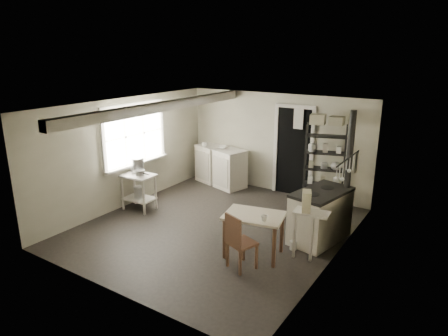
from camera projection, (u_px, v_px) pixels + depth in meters
The scene contains 31 objects.
floor at pixel (215, 227), 7.56m from camera, with size 5.00×5.00×0.00m, color black.
ceiling at pixel (215, 106), 6.91m from camera, with size 5.00×5.00×0.00m, color beige.
wall_back at pixel (276, 143), 9.24m from camera, with size 4.50×0.02×2.30m, color #B9B49E.
wall_front at pixel (107, 215), 5.23m from camera, with size 4.50×0.02×2.30m, color #B9B49E.
wall_left at pixel (127, 152), 8.42m from camera, with size 0.02×5.00×2.30m, color #B9B49E.
wall_right at pixel (337, 193), 6.06m from camera, with size 0.02×5.00×2.30m, color #B9B49E.
window at pixel (134, 135), 8.46m from camera, with size 0.12×1.76×1.28m, color silver, non-canonical shape.
doorway at pixel (293, 152), 9.02m from camera, with size 0.96×0.10×2.08m, color silver, non-canonical shape.
ceiling_beam at pixel (162, 106), 7.57m from camera, with size 0.18×5.00×0.18m, color silver, non-canonical shape.
wallpaper_panel at pixel (336, 193), 6.06m from camera, with size 0.01×5.00×2.30m, color beige, non-canonical shape.
utensil_rail at pixel (347, 158), 6.45m from camera, with size 0.06×1.20×0.44m, color silver, non-canonical shape.
prep_table at pixel (139, 191), 8.32m from camera, with size 0.66×0.47×0.76m, color silver, non-canonical shape.
stockpot at pixel (137, 165), 8.28m from camera, with size 0.27×0.27×0.30m, color silver.
saucepan at pixel (140, 173), 8.06m from camera, with size 0.19×0.19×0.11m, color silver.
bucket at pixel (139, 192), 8.29m from camera, with size 0.22×0.22×0.24m, color silver.
base_cabinets at pixel (221, 166), 9.88m from camera, with size 1.42×0.61×0.93m, color silver, non-canonical shape.
mixing_bowl at pixel (222, 147), 9.70m from camera, with size 0.29×0.29×0.07m, color white.
counter_cup at pixel (204, 145), 9.83m from camera, with size 0.13×0.13×0.10m, color white.
shelf_rack at pixel (324, 163), 8.38m from camera, with size 0.84×0.33×1.76m, color black, non-canonical shape.
shelf_jar at pixel (312, 142), 8.39m from camera, with size 0.09×0.09×0.20m, color white.
storage_box_a at pixel (318, 112), 8.13m from camera, with size 0.30×0.26×0.20m, color #BFBA9A.
storage_box_b at pixel (337, 114), 8.02m from camera, with size 0.27×0.25×0.18m, color #BFBA9A.
stove at pixel (320, 217), 6.95m from camera, with size 0.64×1.16×0.91m, color silver, non-canonical shape.
stovepipe at pixel (350, 150), 6.82m from camera, with size 0.11×0.11×1.36m, color black, non-canonical shape.
side_ledge at pixel (310, 236), 6.25m from camera, with size 0.55×0.29×0.84m, color silver, non-canonical shape.
oats_box at pixel (306, 201), 6.11m from camera, with size 0.13×0.22×0.33m, color #BFBA9A.
work_table at pixel (254, 234), 6.45m from camera, with size 0.94×0.66×0.71m, color beige, non-canonical shape.
table_cup at pixel (264, 215), 6.09m from camera, with size 0.10×0.10×0.09m, color white.
chair at pixel (242, 239), 6.04m from camera, with size 0.37×0.39×0.90m, color brown, non-canonical shape.
flour_sack at pixel (311, 198), 8.39m from camera, with size 0.43×0.36×0.51m, color beige.
floor_crock at pixel (293, 245), 6.71m from camera, with size 0.12×0.12×0.15m, color white.
Camera 1 is at (3.93, -5.71, 3.24)m, focal length 32.00 mm.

